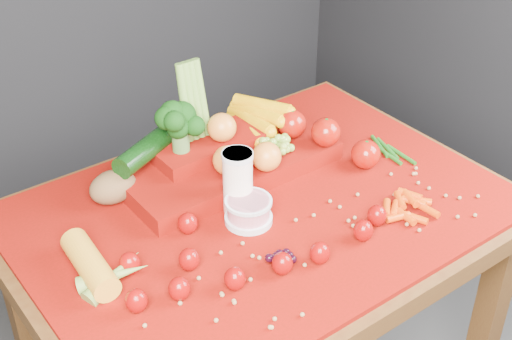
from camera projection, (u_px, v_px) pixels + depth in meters
table at (261, 244)px, 1.65m from camera, size 1.10×0.80×0.75m
red_cloth at (261, 209)px, 1.60m from camera, size 1.05×0.75×0.01m
milk_glass at (238, 180)px, 1.54m from camera, size 0.07×0.07×0.15m
yogurt_bowl at (248, 210)px, 1.53m from camera, size 0.10×0.10×0.06m
strawberry_scatter at (243, 255)px, 1.41m from camera, size 0.58×0.28×0.05m
dark_grape_cluster at (283, 259)px, 1.43m from camera, size 0.06×0.05×0.03m
soybean_scatter at (320, 251)px, 1.46m from camera, size 0.84×0.24×0.01m
corn_ear at (107, 272)px, 1.38m from camera, size 0.19×0.24×0.06m
potato at (113, 187)px, 1.59m from camera, size 0.11×0.08×0.08m
baby_carrot_pile at (401, 206)px, 1.57m from camera, size 0.17×0.18×0.03m
green_bean_pile at (389, 151)px, 1.78m from camera, size 0.14×0.12×0.01m
produce_mound at (233, 150)px, 1.68m from camera, size 0.58×0.36×0.27m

